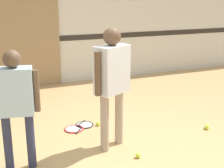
{
  "coord_description": "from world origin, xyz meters",
  "views": [
    {
      "loc": [
        -1.46,
        -3.31,
        1.95
      ],
      "look_at": [
        -0.01,
        0.19,
        0.87
      ],
      "focal_mm": 50.0,
      "sensor_mm": 36.0,
      "label": 1
    }
  ],
  "objects_px": {
    "tennis_ball_near_instructor": "(138,155)",
    "tennis_ball_stray_right": "(207,126)",
    "racket_second_spare": "(75,128)",
    "tennis_ball_by_spare_racket": "(98,124)",
    "person_instructor": "(112,76)",
    "tennis_ball_stray_left": "(207,127)",
    "person_student_left": "(15,98)",
    "racket_spare_on_floor": "(84,125)"
  },
  "relations": [
    {
      "from": "racket_second_spare",
      "to": "tennis_ball_stray_right",
      "type": "distance_m",
      "value": 2.01
    },
    {
      "from": "tennis_ball_stray_left",
      "to": "person_student_left",
      "type": "bearing_deg",
      "value": -179.17
    },
    {
      "from": "person_instructor",
      "to": "tennis_ball_by_spare_racket",
      "type": "relative_size",
      "value": 23.95
    },
    {
      "from": "person_instructor",
      "to": "tennis_ball_stray_right",
      "type": "height_order",
      "value": "person_instructor"
    },
    {
      "from": "person_student_left",
      "to": "tennis_ball_near_instructor",
      "type": "relative_size",
      "value": 21.18
    },
    {
      "from": "racket_second_spare",
      "to": "tennis_ball_stray_left",
      "type": "distance_m",
      "value": 2.0
    },
    {
      "from": "person_instructor",
      "to": "person_student_left",
      "type": "relative_size",
      "value": 1.13
    },
    {
      "from": "tennis_ball_near_instructor",
      "to": "tennis_ball_stray_left",
      "type": "xyz_separation_m",
      "value": [
        1.35,
        0.37,
        0.0
      ]
    },
    {
      "from": "tennis_ball_stray_left",
      "to": "tennis_ball_stray_right",
      "type": "xyz_separation_m",
      "value": [
        0.03,
        0.03,
        0.0
      ]
    },
    {
      "from": "tennis_ball_near_instructor",
      "to": "tennis_ball_stray_right",
      "type": "distance_m",
      "value": 1.44
    },
    {
      "from": "person_instructor",
      "to": "racket_spare_on_floor",
      "type": "xyz_separation_m",
      "value": [
        -0.14,
        0.79,
        -0.97
      ]
    },
    {
      "from": "person_instructor",
      "to": "racket_second_spare",
      "type": "distance_m",
      "value": 1.25
    },
    {
      "from": "person_instructor",
      "to": "tennis_ball_stray_left",
      "type": "xyz_separation_m",
      "value": [
        1.53,
        -0.04,
        -0.94
      ]
    },
    {
      "from": "person_instructor",
      "to": "tennis_ball_stray_right",
      "type": "distance_m",
      "value": 1.83
    },
    {
      "from": "tennis_ball_stray_right",
      "to": "tennis_ball_near_instructor",
      "type": "bearing_deg",
      "value": -163.88
    },
    {
      "from": "racket_spare_on_floor",
      "to": "tennis_ball_by_spare_racket",
      "type": "height_order",
      "value": "tennis_ball_by_spare_racket"
    },
    {
      "from": "tennis_ball_by_spare_racket",
      "to": "tennis_ball_stray_right",
      "type": "height_order",
      "value": "same"
    },
    {
      "from": "person_student_left",
      "to": "racket_second_spare",
      "type": "bearing_deg",
      "value": 54.45
    },
    {
      "from": "tennis_ball_near_instructor",
      "to": "tennis_ball_by_spare_racket",
      "type": "xyz_separation_m",
      "value": [
        -0.12,
        1.13,
        0.0
      ]
    },
    {
      "from": "person_student_left",
      "to": "tennis_ball_by_spare_racket",
      "type": "distance_m",
      "value": 1.7
    },
    {
      "from": "tennis_ball_by_spare_racket",
      "to": "tennis_ball_stray_right",
      "type": "bearing_deg",
      "value": -25.95
    },
    {
      "from": "racket_second_spare",
      "to": "tennis_ball_near_instructor",
      "type": "height_order",
      "value": "tennis_ball_near_instructor"
    },
    {
      "from": "tennis_ball_stray_right",
      "to": "tennis_ball_by_spare_racket",
      "type": "bearing_deg",
      "value": 154.05
    },
    {
      "from": "tennis_ball_near_instructor",
      "to": "tennis_ball_stray_right",
      "type": "xyz_separation_m",
      "value": [
        1.38,
        0.4,
        0.0
      ]
    },
    {
      "from": "racket_spare_on_floor",
      "to": "racket_second_spare",
      "type": "bearing_deg",
      "value": -31.74
    },
    {
      "from": "racket_second_spare",
      "to": "tennis_ball_by_spare_racket",
      "type": "distance_m",
      "value": 0.38
    },
    {
      "from": "racket_spare_on_floor",
      "to": "racket_second_spare",
      "type": "relative_size",
      "value": 1.0
    },
    {
      "from": "person_instructor",
      "to": "tennis_ball_near_instructor",
      "type": "xyz_separation_m",
      "value": [
        0.18,
        -0.41,
        -0.94
      ]
    },
    {
      "from": "racket_second_spare",
      "to": "tennis_ball_by_spare_racket",
      "type": "relative_size",
      "value": 7.03
    },
    {
      "from": "person_instructor",
      "to": "racket_spare_on_floor",
      "type": "relative_size",
      "value": 3.42
    },
    {
      "from": "tennis_ball_stray_left",
      "to": "tennis_ball_stray_right",
      "type": "height_order",
      "value": "same"
    },
    {
      "from": "person_student_left",
      "to": "racket_spare_on_floor",
      "type": "bearing_deg",
      "value": 51.45
    },
    {
      "from": "racket_spare_on_floor",
      "to": "tennis_ball_by_spare_racket",
      "type": "bearing_deg",
      "value": 109.17
    },
    {
      "from": "racket_second_spare",
      "to": "tennis_ball_stray_right",
      "type": "height_order",
      "value": "tennis_ball_stray_right"
    },
    {
      "from": "person_instructor",
      "to": "tennis_ball_near_instructor",
      "type": "relative_size",
      "value": 23.95
    },
    {
      "from": "racket_spare_on_floor",
      "to": "tennis_ball_stray_right",
      "type": "distance_m",
      "value": 1.88
    },
    {
      "from": "tennis_ball_stray_left",
      "to": "person_instructor",
      "type": "bearing_deg",
      "value": 178.37
    },
    {
      "from": "tennis_ball_near_instructor",
      "to": "tennis_ball_stray_right",
      "type": "height_order",
      "value": "same"
    },
    {
      "from": "tennis_ball_by_spare_racket",
      "to": "tennis_ball_stray_left",
      "type": "distance_m",
      "value": 1.65
    },
    {
      "from": "tennis_ball_stray_left",
      "to": "tennis_ball_stray_right",
      "type": "bearing_deg",
      "value": 47.89
    },
    {
      "from": "person_student_left",
      "to": "racket_spare_on_floor",
      "type": "distance_m",
      "value": 1.61
    },
    {
      "from": "racket_second_spare",
      "to": "person_instructor",
      "type": "bearing_deg",
      "value": -111.32
    }
  ]
}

